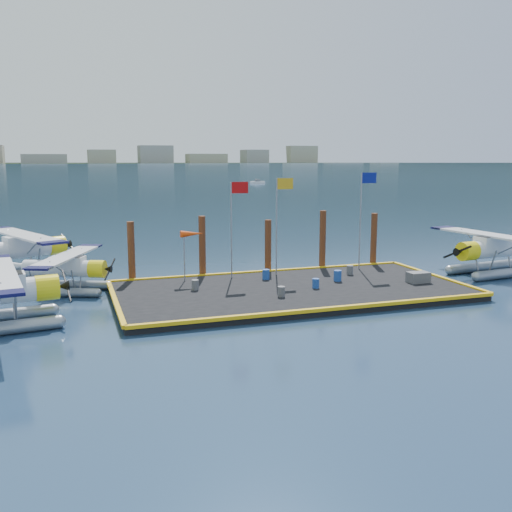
% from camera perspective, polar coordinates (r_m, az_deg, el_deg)
% --- Properties ---
extents(ground, '(4000.00, 4000.00, 0.00)m').
position_cam_1_polar(ground, '(33.38, 3.51, -3.85)').
color(ground, '#172E45').
rests_on(ground, ground).
extents(dock, '(20.00, 10.00, 0.40)m').
position_cam_1_polar(dock, '(33.34, 3.51, -3.51)').
color(dock, black).
rests_on(dock, ground).
extents(dock_bumpers, '(20.25, 10.25, 0.18)m').
position_cam_1_polar(dock_bumpers, '(33.27, 3.52, -3.03)').
color(dock_bumpers, gold).
rests_on(dock_bumpers, dock).
extents(far_backdrop, '(3050.00, 2050.00, 810.00)m').
position_cam_1_polar(far_backdrop, '(1785.48, -10.47, 9.65)').
color(far_backdrop, black).
rests_on(far_backdrop, ground).
extents(seaplane_b, '(7.86, 8.29, 3.02)m').
position_cam_1_polar(seaplane_b, '(35.32, -18.82, -1.42)').
color(seaplane_b, gray).
rests_on(seaplane_b, ground).
extents(seaplane_c, '(9.77, 10.26, 3.76)m').
position_cam_1_polar(seaplane_c, '(41.26, -22.71, 0.34)').
color(seaplane_c, gray).
rests_on(seaplane_c, ground).
extents(seaplane_d, '(9.45, 10.43, 3.69)m').
position_cam_1_polar(seaplane_d, '(41.97, 22.92, 0.44)').
color(seaplane_d, gray).
rests_on(seaplane_d, ground).
extents(drum_0, '(0.41, 0.41, 0.58)m').
position_cam_1_polar(drum_0, '(32.81, -6.10, -2.89)').
color(drum_0, '#4F5054').
rests_on(drum_0, dock).
extents(drum_1, '(0.40, 0.40, 0.56)m').
position_cam_1_polar(drum_1, '(33.27, 5.99, -2.73)').
color(drum_1, '#1B4398').
rests_on(drum_1, dock).
extents(drum_2, '(0.47, 0.47, 0.67)m').
position_cam_1_polar(drum_2, '(35.30, 8.16, -1.96)').
color(drum_2, '#1B4398').
rests_on(drum_2, dock).
extents(drum_3, '(0.40, 0.40, 0.57)m').
position_cam_1_polar(drum_3, '(31.08, 2.55, -3.57)').
color(drum_3, '#4F5054').
rests_on(drum_3, dock).
extents(drum_4, '(0.41, 0.41, 0.58)m').
position_cam_1_polar(drum_4, '(37.42, 9.36, -1.39)').
color(drum_4, '#4F5054').
rests_on(drum_4, dock).
extents(drum_5, '(0.44, 0.44, 0.62)m').
position_cam_1_polar(drum_5, '(35.44, 1.00, -1.85)').
color(drum_5, '#1B4398').
rests_on(drum_5, dock).
extents(crate, '(1.27, 0.84, 0.63)m').
position_cam_1_polar(crate, '(35.96, 15.91, -2.05)').
color(crate, '#4F5054').
rests_on(crate, dock).
extents(flagpole_red, '(1.14, 0.08, 6.00)m').
position_cam_1_polar(flagpole_red, '(35.46, -2.17, 4.17)').
color(flagpole_red, gray).
rests_on(flagpole_red, dock).
extents(flagpole_yellow, '(1.14, 0.08, 6.20)m').
position_cam_1_polar(flagpole_yellow, '(36.40, 2.38, 4.50)').
color(flagpole_yellow, gray).
rests_on(flagpole_yellow, dock).
extents(flagpole_blue, '(1.14, 0.08, 6.50)m').
position_cam_1_polar(flagpole_blue, '(38.91, 10.69, 4.94)').
color(flagpole_blue, gray).
rests_on(flagpole_blue, dock).
extents(windsock, '(1.40, 0.44, 3.12)m').
position_cam_1_polar(windsock, '(34.93, -6.46, 2.10)').
color(windsock, gray).
rests_on(windsock, dock).
extents(piling_0, '(0.44, 0.44, 4.00)m').
position_cam_1_polar(piling_0, '(36.14, -12.35, 0.23)').
color(piling_0, '#482614').
rests_on(piling_0, ground).
extents(piling_1, '(0.44, 0.44, 4.20)m').
position_cam_1_polar(piling_1, '(36.86, -5.39, 0.75)').
color(piling_1, '#482614').
rests_on(piling_1, ground).
extents(piling_2, '(0.44, 0.44, 3.80)m').
position_cam_1_polar(piling_2, '(38.14, 1.21, 0.79)').
color(piling_2, '#482614').
rests_on(piling_2, ground).
extents(piling_3, '(0.44, 0.44, 4.30)m').
position_cam_1_polar(piling_3, '(39.61, 6.67, 1.43)').
color(piling_3, '#482614').
rests_on(piling_3, ground).
extents(piling_4, '(0.44, 0.44, 4.00)m').
position_cam_1_polar(piling_4, '(41.48, 11.68, 1.46)').
color(piling_4, '#482614').
rests_on(piling_4, ground).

